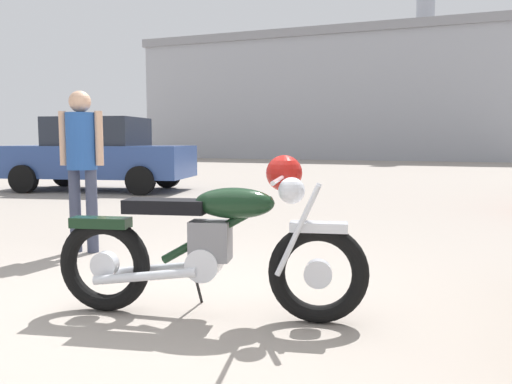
# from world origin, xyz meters

# --- Properties ---
(ground_plane) EXTENTS (80.00, 80.00, 0.00)m
(ground_plane) POSITION_xyz_m (0.00, 0.00, 0.00)
(ground_plane) COLOR gray
(vintage_motorcycle) EXTENTS (2.07, 0.74, 1.07)m
(vintage_motorcycle) POSITION_xyz_m (0.44, 0.06, 0.49)
(vintage_motorcycle) COLOR black
(vintage_motorcycle) RESTS_ON ground_plane
(bystander) EXTENTS (0.45, 0.30, 1.66)m
(bystander) POSITION_xyz_m (-1.62, 1.44, 1.02)
(bystander) COLOR #383D51
(bystander) RESTS_ON ground_plane
(silver_sedan_mid) EXTENTS (4.41, 2.40, 1.67)m
(silver_sedan_mid) POSITION_xyz_m (-5.44, 7.14, 0.84)
(silver_sedan_mid) COLOR black
(silver_sedan_mid) RESTS_ON ground_plane
(industrial_building) EXTENTS (23.50, 11.00, 16.38)m
(industrial_building) POSITION_xyz_m (-4.22, 31.68, 3.89)
(industrial_building) COLOR #9EA0A8
(industrial_building) RESTS_ON ground_plane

